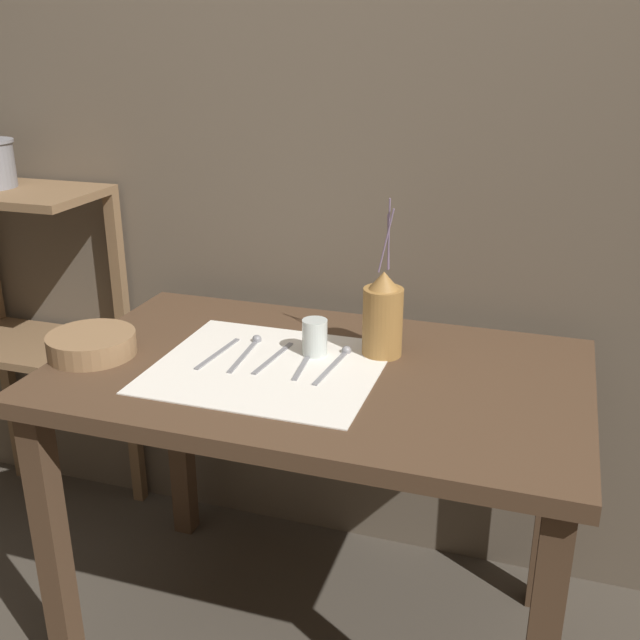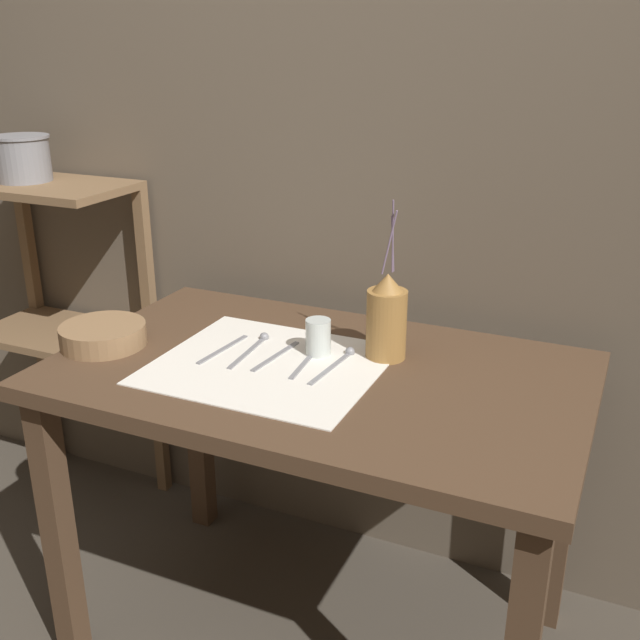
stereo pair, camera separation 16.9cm
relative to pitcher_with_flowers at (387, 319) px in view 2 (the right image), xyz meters
name	(u,v)px [view 2 (the right image)]	position (x,y,z in m)	size (l,w,h in m)	color
ground_plane	(318,635)	(-0.12, -0.12, -0.89)	(12.00, 12.00, 0.00)	#473F35
stone_wall_back	(392,162)	(-0.12, 0.36, 0.31)	(7.00, 0.06, 2.40)	brown
wooden_table	(317,410)	(-0.12, -0.12, -0.21)	(1.23, 0.75, 0.79)	#4C3523
wooden_shelf_unit	(65,283)	(-1.16, 0.19, -0.12)	(0.53, 0.32, 1.10)	brown
linen_cloth	(269,364)	(-0.23, -0.16, -0.10)	(0.52, 0.46, 0.00)	white
pitcher_with_flowers	(387,319)	(0.00, 0.00, 0.00)	(0.10, 0.10, 0.38)	olive
wooden_bowl	(103,335)	(-0.67, -0.22, -0.07)	(0.21, 0.21, 0.05)	#8E6B47
glass_tumbler_near	(318,337)	(-0.15, -0.06, -0.05)	(0.06, 0.06, 0.09)	silver
fork_outer	(223,349)	(-0.37, -0.13, -0.09)	(0.03, 0.20, 0.00)	gray
spoon_outer	(258,343)	(-0.31, -0.06, -0.09)	(0.03, 0.21, 0.02)	gray
knife_center	(276,356)	(-0.24, -0.11, -0.09)	(0.03, 0.20, 0.00)	gray
fork_inner	(306,362)	(-0.16, -0.11, -0.09)	(0.03, 0.20, 0.00)	gray
spoon_inner	(343,358)	(-0.09, -0.06, -0.09)	(0.03, 0.21, 0.02)	gray
metal_pot_large	(22,157)	(-1.23, 0.15, 0.28)	(0.17, 0.17, 0.14)	gray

